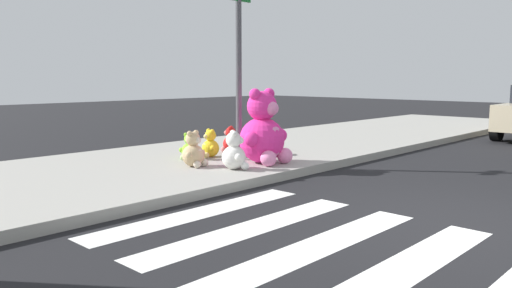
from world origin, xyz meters
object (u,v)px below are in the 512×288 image
Objects in this scene: sign_pole at (239,67)px; plush_pink_large at (264,133)px; plush_red at (230,141)px; plush_lime at (189,149)px; plush_yellow at (210,146)px; plush_tan at (194,152)px; plush_brown at (250,141)px; plush_white at (235,154)px.

sign_pole is 2.42× the size of plush_pink_large.
plush_red is (0.59, 0.86, -1.49)m from sign_pole.
plush_red is 1.06× the size of plush_lime.
plush_yellow reaches higher than plush_red.
plush_tan is 1.15× the size of plush_yellow.
plush_brown is at bearing -21.14° from plush_yellow.
plush_pink_large is 2.04× the size of plush_white.
plush_red is at bearing 17.47° from plush_yellow.
plush_white is 1.35m from plush_lime.
plush_pink_large is at bearing -62.59° from plush_lime.
sign_pole is 5.15× the size of plush_tan.
plush_tan is 0.75m from plush_white.
plush_white is at bearing -65.79° from plush_tan.
plush_red is 0.81× the size of plush_white.
plush_brown is at bearing 27.66° from sign_pole.
plush_pink_large is at bearing 5.11° from plush_white.
sign_pole reaches higher than plush_white.
plush_lime is at bearing -171.60° from plush_red.
sign_pole is at bearing -47.28° from plush_lime.
plush_tan is at bearing -153.00° from plush_red.
plush_red reaches higher than plush_lime.
plush_tan is at bearing -145.89° from plush_yellow.
plush_tan reaches higher than plush_yellow.
plush_pink_large reaches higher than plush_white.
plush_lime is (0.12, 1.34, -0.06)m from plush_white.
plush_tan is (-1.06, 0.02, -1.45)m from sign_pole.
sign_pole reaches higher than plush_red.
plush_red is 0.82× the size of plush_brown.
plush_pink_large is 1.47m from plush_lime.
plush_yellow is (-0.78, 0.30, -0.04)m from plush_brown.
plush_yellow is at bearing 65.81° from plush_white.
plush_red is (0.56, 1.45, -0.32)m from plush_pink_large.
sign_pole is 1.62m from plush_yellow.
plush_brown reaches higher than plush_lime.
plush_tan reaches higher than plush_red.
plush_brown is 1.29m from plush_lime.
plush_tan is (-1.09, 0.61, -0.28)m from plush_pink_large.
plush_pink_large is at bearing -29.43° from plush_tan.
plush_yellow is at bearing 34.11° from plush_tan.
plush_pink_large reaches higher than plush_red.
sign_pole reaches higher than plush_tan.
sign_pole is at bearing -124.26° from plush_red.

